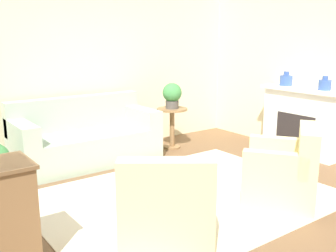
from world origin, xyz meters
name	(u,v)px	position (x,y,z in m)	size (l,w,h in m)	color
ground_plane	(185,198)	(0.00, 0.00, 0.00)	(16.00, 16.00, 0.00)	brown
wall_back	(88,66)	(0.00, 2.53, 1.40)	(8.95, 0.12, 2.80)	beige
wall_right	(333,68)	(2.88, 0.00, 1.40)	(0.12, 9.63, 2.80)	beige
rug	(185,197)	(0.00, 0.00, 0.01)	(3.37, 2.54, 0.01)	beige
couch	(86,140)	(-0.36, 1.95, 0.35)	(2.12, 0.93, 0.97)	#9EB29E
armchair_left	(166,211)	(-0.83, -0.76, 0.35)	(1.10, 1.09, 0.89)	beige
armchair_right	(285,173)	(0.83, -0.76, 0.35)	(1.10, 1.09, 0.89)	beige
ottoman_table	(179,176)	(-0.05, 0.06, 0.26)	(0.77, 0.77, 0.38)	#9EB29E
side_table	(172,121)	(1.16, 1.81, 0.46)	(0.51, 0.51, 0.69)	olive
fireplace	(302,120)	(2.63, 0.30, 0.57)	(0.44, 1.37, 1.08)	white
vase_mantel_near	(286,80)	(2.62, 0.65, 1.17)	(0.20, 0.20, 0.23)	#38569E
vase_mantel_far	(325,84)	(2.62, -0.05, 1.17)	(0.18, 0.18, 0.22)	#38569E
potted_plant_on_side_table	(172,95)	(1.16, 1.81, 0.92)	(0.32, 0.32, 0.43)	#4C4742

